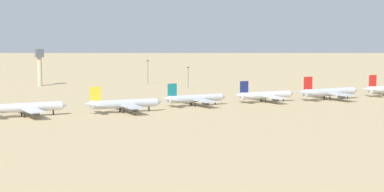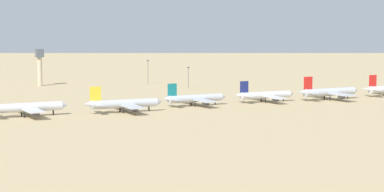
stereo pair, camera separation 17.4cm
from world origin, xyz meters
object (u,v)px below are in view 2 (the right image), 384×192
object	(u,v)px
parked_jet_navy_5	(265,95)
parked_jet_red_6	(329,92)
parked_jet_teal_4	(195,98)
parked_jet_yellow_3	(124,104)
control_tower	(40,64)
light_pole_mid	(188,76)
parked_jet_teal_2	(25,107)
light_pole_east	(148,71)

from	to	relation	value
parked_jet_navy_5	parked_jet_red_6	distance (m)	38.54
parked_jet_teal_4	parked_jet_navy_5	world-z (taller)	parked_jet_teal_4
parked_jet_yellow_3	parked_jet_teal_4	bearing A→B (deg)	13.83
parked_jet_teal_4	parked_jet_navy_5	distance (m)	41.58
parked_jet_navy_5	control_tower	xyz separation A→B (m)	(-85.39, 150.43, 11.19)
light_pole_mid	parked_jet_navy_5	bearing A→B (deg)	-89.02
parked_jet_teal_4	parked_jet_red_6	xyz separation A→B (m)	(79.77, -5.66, 0.42)
parked_jet_teal_4	parked_jet_red_6	bearing A→B (deg)	-6.91
parked_jet_navy_5	control_tower	distance (m)	173.34
parked_jet_teal_2	parked_jet_yellow_3	world-z (taller)	parked_jet_teal_2
parked_jet_teal_4	light_pole_mid	world-z (taller)	light_pole_mid
parked_jet_teal_4	control_tower	size ratio (longest dim) A/B	1.47
parked_jet_red_6	parked_jet_yellow_3	bearing A→B (deg)	179.44
parked_jet_teal_2	light_pole_mid	xyz separation A→B (m)	(127.76, 97.08, 3.74)
parked_jet_yellow_3	control_tower	bearing A→B (deg)	92.21
parked_jet_red_6	parked_jet_teal_2	bearing A→B (deg)	177.39
parked_jet_yellow_3	control_tower	distance (m)	159.40
parked_jet_red_6	light_pole_mid	bearing A→B (deg)	109.84
control_tower	light_pole_mid	xyz separation A→B (m)	(83.79, -57.24, -7.04)
parked_jet_teal_4	parked_jet_red_6	world-z (taller)	parked_jet_red_6
control_tower	light_pole_east	world-z (taller)	control_tower
parked_jet_yellow_3	parked_jet_red_6	bearing A→B (deg)	3.20
parked_jet_red_6	light_pole_east	size ratio (longest dim) A/B	2.43
parked_jet_teal_4	parked_jet_red_6	size ratio (longest dim) A/B	0.91
parked_jet_teal_4	control_tower	distance (m)	156.55
parked_jet_navy_5	light_pole_mid	bearing A→B (deg)	91.83
parked_jet_teal_4	light_pole_east	distance (m)	133.87
parked_jet_teal_2	parked_jet_navy_5	bearing A→B (deg)	-0.05
parked_jet_navy_5	control_tower	bearing A→B (deg)	120.43
parked_jet_teal_2	light_pole_east	bearing A→B (deg)	47.91
control_tower	light_pole_east	xyz separation A→B (m)	(70.96, -18.91, -5.52)
parked_jet_yellow_3	parked_jet_teal_4	world-z (taller)	parked_jet_yellow_3
parked_jet_teal_2	light_pole_east	world-z (taller)	light_pole_east
light_pole_mid	parked_jet_red_6	bearing A→B (deg)	-67.96
parked_jet_teal_2	light_pole_east	size ratio (longest dim) A/B	2.38
parked_jet_yellow_3	parked_jet_teal_4	distance (m)	43.03
parked_jet_teal_2	light_pole_mid	world-z (taller)	light_pole_mid
parked_jet_navy_5	parked_jet_teal_2	bearing A→B (deg)	-177.43
parked_jet_yellow_3	parked_jet_navy_5	world-z (taller)	parked_jet_yellow_3
parked_jet_red_6	control_tower	world-z (taller)	control_tower
control_tower	parked_jet_teal_4	bearing A→B (deg)	-73.71
parked_jet_red_6	parked_jet_navy_5	bearing A→B (deg)	170.19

